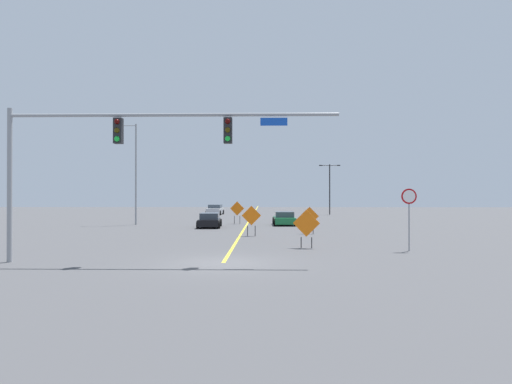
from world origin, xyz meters
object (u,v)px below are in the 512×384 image
(car_green_passing, at_px, (284,219))
(stop_sign, at_px, (409,207))
(traffic_signal_assembly, at_px, (124,142))
(construction_sign_left_shoulder, at_px, (306,224))
(construction_sign_right_shoulder, at_px, (251,217))
(car_black_near, at_px, (210,220))
(street_lamp_mid_left, at_px, (135,170))
(construction_sign_median_far, at_px, (310,217))
(street_lamp_near_right, at_px, (330,185))
(car_silver_distant, at_px, (215,210))
(construction_sign_left_lane, at_px, (237,210))

(car_green_passing, bearing_deg, stop_sign, -73.59)
(traffic_signal_assembly, xyz_separation_m, construction_sign_left_shoulder, (7.94, 4.99, -3.69))
(construction_sign_right_shoulder, relative_size, car_black_near, 0.52)
(street_lamp_mid_left, height_order, construction_sign_median_far, street_lamp_mid_left)
(traffic_signal_assembly, height_order, stop_sign, traffic_signal_assembly)
(street_lamp_near_right, height_order, construction_sign_left_shoulder, street_lamp_near_right)
(traffic_signal_assembly, bearing_deg, construction_sign_median_far, 56.00)
(traffic_signal_assembly, distance_m, construction_sign_left_shoulder, 10.08)
(street_lamp_near_right, distance_m, car_silver_distant, 16.36)
(construction_sign_right_shoulder, distance_m, car_silver_distant, 31.60)
(traffic_signal_assembly, relative_size, construction_sign_median_far, 7.10)
(traffic_signal_assembly, bearing_deg, street_lamp_mid_left, 105.74)
(street_lamp_near_right, bearing_deg, street_lamp_mid_left, -134.98)
(street_lamp_mid_left, xyz_separation_m, construction_sign_left_lane, (9.39, 1.49, -3.73))
(car_green_passing, bearing_deg, street_lamp_near_right, 71.07)
(stop_sign, bearing_deg, street_lamp_mid_left, 136.32)
(construction_sign_left_lane, height_order, car_green_passing, construction_sign_left_lane)
(construction_sign_right_shoulder, bearing_deg, construction_sign_median_far, 23.26)
(street_lamp_mid_left, relative_size, street_lamp_near_right, 1.33)
(construction_sign_right_shoulder, relative_size, construction_sign_median_far, 1.06)
(construction_sign_median_far, xyz_separation_m, car_black_near, (-7.86, 5.95, -0.59))
(construction_sign_left_shoulder, relative_size, construction_sign_left_lane, 0.94)
(construction_sign_median_far, xyz_separation_m, construction_sign_left_lane, (-5.81, 10.44, 0.18))
(construction_sign_right_shoulder, height_order, construction_sign_median_far, construction_sign_right_shoulder)
(stop_sign, bearing_deg, construction_sign_left_lane, 116.28)
(street_lamp_mid_left, bearing_deg, car_silver_distant, 75.86)
(construction_sign_left_shoulder, xyz_separation_m, car_green_passing, (-0.40, 17.11, -0.65))
(traffic_signal_assembly, relative_size, construction_sign_left_shoulder, 6.81)
(street_lamp_near_right, height_order, construction_sign_median_far, street_lamp_near_right)
(stop_sign, height_order, car_green_passing, stop_sign)
(stop_sign, height_order, construction_sign_left_lane, stop_sign)
(street_lamp_near_right, relative_size, construction_sign_left_lane, 3.29)
(traffic_signal_assembly, xyz_separation_m, construction_sign_right_shoulder, (4.87, 11.51, -3.64))
(street_lamp_mid_left, height_order, car_silver_distant, street_lamp_mid_left)
(street_lamp_near_right, height_order, car_silver_distant, street_lamp_near_right)
(construction_sign_right_shoulder, bearing_deg, construction_sign_left_shoulder, -64.80)
(construction_sign_right_shoulder, distance_m, construction_sign_left_shoulder, 7.21)
(street_lamp_mid_left, relative_size, car_green_passing, 2.33)
(construction_sign_median_far, distance_m, car_silver_distant, 30.96)
(construction_sign_left_lane, bearing_deg, construction_sign_right_shoulder, -81.87)
(construction_sign_left_shoulder, relative_size, car_green_passing, 0.50)
(traffic_signal_assembly, xyz_separation_m, car_green_passing, (7.54, 22.10, -4.34))
(traffic_signal_assembly, distance_m, street_lamp_mid_left, 23.08)
(construction_sign_left_lane, bearing_deg, car_green_passing, -20.02)
(construction_sign_left_shoulder, relative_size, construction_sign_median_far, 1.04)
(traffic_signal_assembly, distance_m, construction_sign_median_far, 16.43)
(street_lamp_mid_left, relative_size, construction_sign_left_shoulder, 4.66)
(construction_sign_right_shoulder, bearing_deg, car_black_near, 116.23)
(construction_sign_median_far, height_order, car_green_passing, construction_sign_median_far)
(construction_sign_left_lane, relative_size, car_black_near, 0.55)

